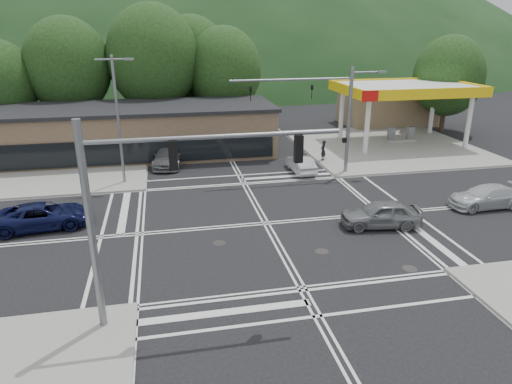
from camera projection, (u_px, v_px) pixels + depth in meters
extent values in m
plane|color=black|center=(266.00, 223.00, 26.49)|extent=(120.00, 120.00, 0.00)
cube|color=gray|center=(385.00, 146.00, 43.09)|extent=(16.00, 16.00, 0.15)
cube|color=gray|center=(48.00, 164.00, 37.43)|extent=(16.00, 16.00, 0.15)
cylinder|color=silver|center=(367.00, 126.00, 39.85)|extent=(0.44, 0.44, 5.00)
cylinder|color=silver|center=(341.00, 114.00, 45.37)|extent=(0.44, 0.44, 5.00)
cylinder|color=silver|center=(469.00, 122.00, 41.74)|extent=(0.44, 0.44, 5.00)
cylinder|color=silver|center=(432.00, 110.00, 47.25)|extent=(0.44, 0.44, 5.00)
cube|color=silver|center=(406.00, 88.00, 42.59)|extent=(12.00, 8.00, 0.60)
cube|color=yellow|center=(429.00, 94.00, 38.91)|extent=(12.20, 0.25, 0.90)
cube|color=yellow|center=(386.00, 83.00, 46.26)|extent=(12.20, 0.25, 0.90)
cube|color=yellow|center=(345.00, 90.00, 41.45)|extent=(0.25, 8.20, 0.90)
cube|color=yellow|center=(463.00, 86.00, 43.72)|extent=(0.25, 8.20, 0.90)
cube|color=red|center=(370.00, 96.00, 37.73)|extent=(1.40, 0.12, 0.90)
cube|color=gray|center=(400.00, 141.00, 44.33)|extent=(3.00, 1.00, 0.30)
cube|color=slate|center=(391.00, 134.00, 43.90)|extent=(0.60, 0.50, 1.30)
cube|color=slate|center=(410.00, 133.00, 44.27)|extent=(0.60, 0.50, 1.30)
cube|color=#846B4F|center=(387.00, 107.00, 52.60)|extent=(10.00, 6.00, 3.80)
cube|color=brown|center=(134.00, 132.00, 39.92)|extent=(24.00, 8.00, 4.00)
ellipsoid|color=#193718|center=(183.00, 73.00, 109.25)|extent=(252.00, 126.00, 140.00)
cylinder|color=#382619|center=(75.00, 115.00, 45.08)|extent=(0.50, 0.50, 4.84)
ellipsoid|color=black|center=(68.00, 66.00, 43.45)|extent=(8.00, 8.00, 9.20)
cylinder|color=#382619|center=(157.00, 110.00, 46.52)|extent=(0.50, 0.50, 5.28)
ellipsoid|color=black|center=(153.00, 58.00, 44.74)|extent=(9.00, 9.00, 10.35)
cylinder|color=#382619|center=(225.00, 112.00, 47.99)|extent=(0.50, 0.50, 4.40)
ellipsoid|color=black|center=(224.00, 70.00, 46.51)|extent=(7.60, 7.60, 8.74)
cylinder|color=#382619|center=(7.00, 124.00, 43.18)|extent=(0.50, 0.50, 3.96)
cylinder|color=#382619|center=(193.00, 105.00, 51.03)|extent=(0.50, 0.50, 4.84)
ellipsoid|color=black|center=(191.00, 61.00, 49.39)|extent=(8.40, 8.40, 9.66)
cylinder|color=#382619|center=(443.00, 113.00, 48.73)|extent=(0.50, 0.50, 3.96)
ellipsoid|color=black|center=(449.00, 76.00, 47.40)|extent=(7.20, 7.20, 8.28)
cylinder|color=slate|center=(118.00, 122.00, 31.61)|extent=(0.20, 0.20, 9.00)
cylinder|color=slate|center=(112.00, 59.00, 30.16)|extent=(2.20, 0.12, 0.12)
cube|color=slate|center=(129.00, 59.00, 30.37)|extent=(0.60, 0.25, 0.15)
cylinder|color=slate|center=(349.00, 122.00, 34.20)|extent=(0.28, 0.28, 8.00)
cylinder|color=slate|center=(292.00, 80.00, 32.25)|extent=(9.00, 0.16, 0.16)
imported|color=black|center=(312.00, 92.00, 32.84)|extent=(0.16, 0.20, 1.00)
imported|color=black|center=(251.00, 94.00, 31.99)|extent=(0.16, 0.20, 1.00)
cylinder|color=slate|center=(368.00, 72.00, 33.19)|extent=(2.40, 0.12, 0.12)
cube|color=slate|center=(382.00, 72.00, 33.39)|extent=(0.70, 0.30, 0.15)
cube|color=black|center=(344.00, 140.00, 34.64)|extent=(0.25, 0.30, 0.35)
cylinder|color=slate|center=(91.00, 232.00, 16.02)|extent=(0.28, 0.28, 8.00)
cylinder|color=slate|center=(216.00, 137.00, 15.77)|extent=(9.00, 0.16, 0.16)
cube|color=black|center=(173.00, 156.00, 15.69)|extent=(0.30, 0.25, 1.00)
cube|color=black|center=(299.00, 149.00, 16.54)|extent=(0.30, 0.25, 1.00)
imported|color=#0D113A|center=(43.00, 216.00, 25.70)|extent=(5.39, 2.96, 1.43)
imported|color=slate|center=(381.00, 214.00, 25.83)|extent=(4.73, 2.46, 1.54)
imported|color=silver|center=(486.00, 197.00, 28.65)|extent=(4.77, 1.96, 1.38)
imported|color=silver|center=(301.00, 164.00, 35.49)|extent=(1.47, 4.00, 1.31)
imported|color=silver|center=(240.00, 141.00, 41.79)|extent=(2.11, 5.06, 1.71)
imported|color=slate|center=(168.00, 156.00, 37.28)|extent=(2.86, 5.56, 1.54)
imported|color=black|center=(323.00, 150.00, 38.12)|extent=(0.72, 0.71, 1.68)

